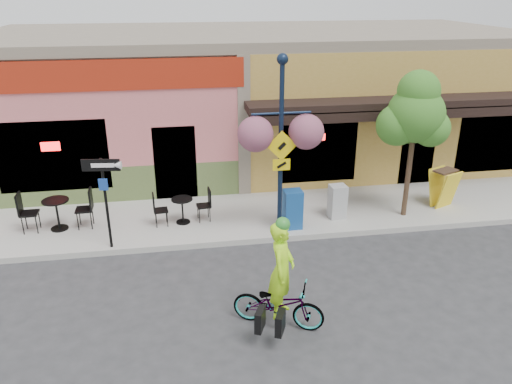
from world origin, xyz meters
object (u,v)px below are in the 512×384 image
lamp_post (281,148)px  one_way_sign (106,204)px  building (256,95)px  street_tree (412,145)px  cyclist_rider (281,282)px  bicycle (278,304)px  newspaper_box_grey (337,202)px  newspaper_box_blue (293,209)px

lamp_post → one_way_sign: size_ratio=1.98×
lamp_post → one_way_sign: bearing=-178.4°
building → one_way_sign: size_ratio=8.16×
building → lamp_post: size_ratio=4.12×
one_way_sign → street_tree: size_ratio=0.57×
cyclist_rider → one_way_sign: bearing=70.0°
bicycle → newspaper_box_grey: bearing=-6.7°
lamp_post → street_tree: size_ratio=1.12×
newspaper_box_blue → newspaper_box_grey: newspaper_box_blue is taller
building → street_tree: building is taller
cyclist_rider → building: bearing=17.7°
street_tree → newspaper_box_grey: bearing=175.8°
cyclist_rider → lamp_post: 3.83m
one_way_sign → newspaper_box_blue: size_ratio=2.19×
bicycle → lamp_post: bearing=12.3°
bicycle → newspaper_box_grey: (2.44, 4.06, 0.15)m
bicycle → cyclist_rider: bearing=-65.7°
one_way_sign → lamp_post: bearing=9.1°
bicycle → cyclist_rider: size_ratio=0.92×
cyclist_rider → bicycle: bearing=114.3°
bicycle → street_tree: size_ratio=0.44×
building → bicycle: (-1.24, -10.18, -1.79)m
one_way_sign → newspaper_box_blue: (4.50, 0.32, -0.61)m
bicycle → newspaper_box_blue: newspaper_box_blue is taller
newspaper_box_blue → street_tree: size_ratio=0.26×
bicycle → newspaper_box_grey: newspaper_box_grey is taller
building → bicycle: bearing=-96.9°
bicycle → one_way_sign: bearing=69.6°
cyclist_rider → newspaper_box_blue: cyclist_rider is taller
cyclist_rider → one_way_sign: one_way_sign is taller
building → newspaper_box_blue: size_ratio=17.91×
one_way_sign → street_tree: bearing=11.4°
building → one_way_sign: building is taller
bicycle → one_way_sign: one_way_sign is taller
bicycle → cyclist_rider: 0.49m
cyclist_rider → newspaper_box_blue: 3.83m
bicycle → lamp_post: 4.05m
newspaper_box_grey → street_tree: 2.40m
lamp_post → newspaper_box_blue: size_ratio=4.34×
bicycle → newspaper_box_grey: size_ratio=1.90×
building → newspaper_box_blue: (-0.11, -6.52, -1.59)m
one_way_sign → cyclist_rider: bearing=-37.3°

